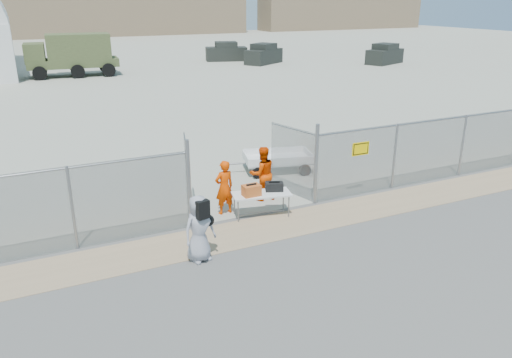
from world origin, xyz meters
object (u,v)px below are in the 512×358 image
security_worker_left (224,187)px  visitor (199,228)px  utility_trailer (278,161)px  folding_table (261,205)px  security_worker_right (262,174)px

security_worker_left → visitor: bearing=48.4°
visitor → utility_trailer: visitor is taller
visitor → utility_trailer: bearing=33.1°
folding_table → security_worker_right: 1.37m
visitor → security_worker_right: bearing=29.2°
security_worker_right → visitor: bearing=46.6°
security_worker_left → visitor: visitor is taller
security_worker_left → visitor: (-1.57, -2.31, 0.02)m
security_worker_left → security_worker_right: 1.56m
folding_table → utility_trailer: size_ratio=0.54×
security_worker_left → visitor: 2.79m
folding_table → security_worker_left: 1.18m
folding_table → security_worker_left: (-0.89, 0.62, 0.46)m
visitor → utility_trailer: (4.73, 5.03, -0.45)m
utility_trailer → folding_table: bearing=-109.8°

